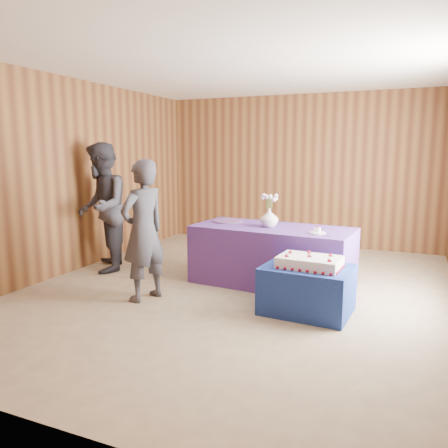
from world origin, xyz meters
The scene contains 13 objects.
ground centered at (0.00, 0.00, 0.00)m, with size 6.00×6.00×0.00m, color tan.
room_shell centered at (0.00, 0.00, 1.80)m, with size 5.04×6.04×2.72m.
cake_table centered at (0.94, -0.41, 0.25)m, with size 0.90×0.70×0.50m, color #1B4299.
serving_table centered at (0.31, 0.40, 0.38)m, with size 2.00×0.90×0.75m, color #4D338E.
sheet_cake centered at (0.97, -0.45, 0.56)m, with size 0.69×0.50×0.15m.
vase centered at (0.27, 0.38, 0.87)m, with size 0.23×0.23×0.24m, color silver.
flower_spray centered at (0.27, 0.38, 1.13)m, with size 0.21×0.22×0.17m.
platter centered at (-0.36, 0.54, 0.76)m, with size 0.39×0.39×0.02m, color #6C4992.
plate centered at (0.92, 0.20, 0.76)m, with size 0.19×0.19×0.01m, color silver.
cake_slice centered at (0.92, 0.20, 0.79)m, with size 0.07×0.06×0.07m.
knife centered at (0.97, 0.03, 0.75)m, with size 0.26×0.02×0.00m, color #B4B4B9.
guest_left centered at (-0.87, -0.74, 0.81)m, with size 0.59×0.39×1.61m, color #383843.
guest_right centered at (-2.10, 0.09, 0.91)m, with size 0.89×0.69×1.82m, color #2F2E38.
Camera 1 is at (1.87, -4.86, 1.70)m, focal length 35.00 mm.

